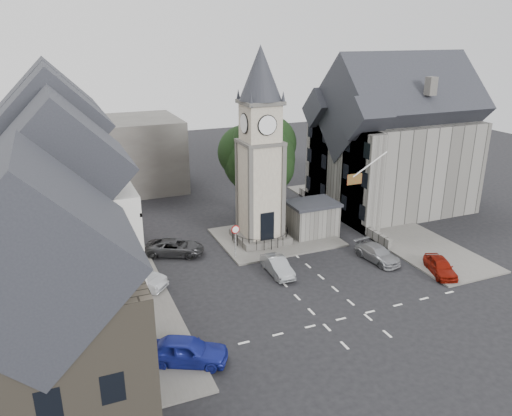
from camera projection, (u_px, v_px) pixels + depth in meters
name	position (u px, v px, depth m)	size (l,w,h in m)	color
ground	(303.00, 281.00, 36.39)	(120.00, 120.00, 0.00)	black
pavement_west	(116.00, 275.00, 37.03)	(6.00, 30.00, 0.14)	#595651
pavement_east	(375.00, 221.00, 47.68)	(6.00, 26.00, 0.14)	#595651
central_island	(276.00, 237.00, 43.86)	(10.00, 8.00, 0.16)	#595651
road_markings	(344.00, 318.00, 31.61)	(20.00, 8.00, 0.01)	silver
clock_tower	(260.00, 149.00, 40.61)	(4.86, 4.86, 16.25)	#4C4944
stone_shelter	(312.00, 218.00, 44.13)	(4.30, 3.30, 3.08)	#595752
town_tree	(259.00, 148.00, 46.08)	(7.20, 7.20, 10.80)	black
warning_sign_post	(236.00, 235.00, 39.27)	(0.70, 0.19, 2.85)	black
terrace_pink	(56.00, 163.00, 42.45)	(8.10, 7.60, 12.80)	#C48690
terrace_cream	(60.00, 189.00, 35.50)	(8.10, 7.60, 12.80)	#F4EECC
terrace_tudor	(67.00, 234.00, 28.68)	(8.10, 7.60, 12.00)	silver
building_sw_stone	(44.00, 335.00, 20.59)	(8.60, 7.60, 10.40)	#4C4539
backdrop_west	(89.00, 158.00, 55.02)	(20.00, 10.00, 8.00)	#4C4944
east_building	(392.00, 148.00, 49.52)	(14.40, 11.40, 12.60)	#595752
east_boundary_wall	(339.00, 214.00, 48.28)	(0.40, 16.00, 0.90)	#595752
flagpole	(370.00, 164.00, 40.43)	(3.68, 0.10, 2.74)	white
car_west_blue	(186.00, 351.00, 27.14)	(1.84, 4.57, 1.56)	navy
car_west_silver	(134.00, 277.00, 35.21)	(1.63, 4.69, 1.54)	#A6AAAE
car_west_grey	(175.00, 247.00, 40.39)	(2.16, 4.68, 1.30)	#2D2D30
car_island_silver	(277.00, 266.00, 37.22)	(1.33, 3.82, 1.26)	gray
car_island_east	(377.00, 253.00, 39.40)	(1.72, 4.23, 1.23)	gray
car_east_red	(440.00, 266.00, 37.19)	(1.50, 3.73, 1.27)	maroon
pedestrian	(364.00, 209.00, 48.36)	(0.68, 0.44, 1.85)	#AD9E8F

